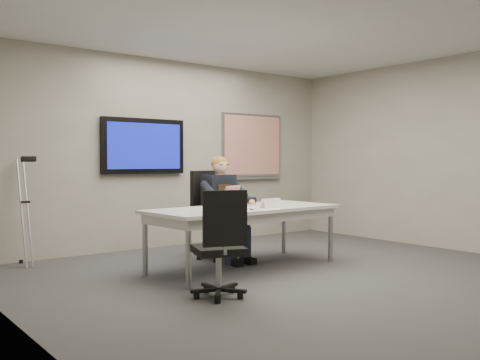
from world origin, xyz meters
TOP-DOWN VIEW (x-y plane):
  - floor at (0.00, 0.00)m, footprint 6.00×6.00m
  - ceiling at (0.00, 0.00)m, footprint 6.00×6.00m
  - wall_back at (0.00, 3.00)m, footprint 6.00×0.02m
  - wall_left at (-3.00, 0.00)m, footprint 0.02×6.00m
  - wall_right at (3.00, 0.00)m, footprint 0.02×6.00m
  - conference_table at (-0.22, 0.96)m, footprint 2.43×1.12m
  - tv_display at (-0.50, 2.95)m, footprint 1.30×0.09m
  - whiteboard at (1.55, 2.97)m, footprint 1.25×0.08m
  - office_chair_far at (-0.12, 1.71)m, footprint 0.66×0.66m
  - office_chair_near at (-1.27, -0.01)m, footprint 0.62×0.62m
  - seated_person at (-0.11, 1.45)m, footprint 0.43×0.74m
  - crutch at (-2.23, 2.74)m, footprint 0.38×0.83m
  - laptop at (-0.15, 1.22)m, footprint 0.41×0.44m
  - name_tent at (-0.01, 0.71)m, footprint 0.28×0.09m
  - pen at (-0.36, 0.65)m, footprint 0.06×0.14m

SIDE VIEW (x-z plane):
  - floor at x=0.00m, z-range -0.01..0.01m
  - office_chair_near at x=-1.27m, z-range -0.19..0.83m
  - office_chair_far at x=-0.12m, z-range -0.22..0.94m
  - seated_person at x=-0.11m, z-range -0.13..1.21m
  - conference_table at x=-0.22m, z-range 0.28..1.01m
  - crutch at x=-2.23m, z-range -0.04..1.40m
  - pen at x=-0.36m, z-range 0.73..0.74m
  - name_tent at x=-0.01m, z-range 0.73..0.84m
  - laptop at x=-0.15m, z-range 0.67..0.92m
  - wall_back at x=0.00m, z-range 0.00..2.80m
  - wall_left at x=-3.00m, z-range 0.00..2.80m
  - wall_right at x=3.00m, z-range 0.00..2.80m
  - tv_display at x=-0.50m, z-range 1.10..1.90m
  - whiteboard at x=1.55m, z-range 0.98..2.08m
  - ceiling at x=0.00m, z-range 2.79..2.81m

